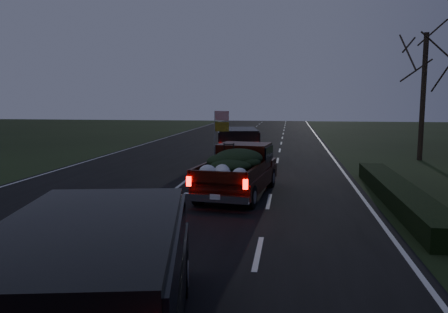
% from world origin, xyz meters
% --- Properties ---
extents(ground, '(120.00, 120.00, 0.00)m').
position_xyz_m(ground, '(0.00, 0.00, 0.00)').
color(ground, black).
rests_on(ground, ground).
extents(road_asphalt, '(14.00, 120.00, 0.02)m').
position_xyz_m(road_asphalt, '(0.00, 0.00, 0.01)').
color(road_asphalt, black).
rests_on(road_asphalt, ground).
extents(hedge_row, '(1.00, 10.00, 0.60)m').
position_xyz_m(hedge_row, '(7.80, 3.00, 0.30)').
color(hedge_row, black).
rests_on(hedge_row, ground).
extents(bare_tree_far, '(3.60, 3.60, 7.00)m').
position_xyz_m(bare_tree_far, '(11.50, 14.00, 5.23)').
color(bare_tree_far, black).
rests_on(bare_tree_far, ground).
extents(pickup_truck, '(2.56, 5.26, 2.65)m').
position_xyz_m(pickup_truck, '(2.47, 3.39, 0.99)').
color(pickup_truck, '#340D07').
rests_on(pickup_truck, ground).
extents(lead_suv, '(2.94, 5.41, 1.47)m').
position_xyz_m(lead_suv, '(1.43, 11.85, 1.11)').
color(lead_suv, black).
rests_on(lead_suv, ground).
extents(rear_suv, '(3.28, 5.71, 1.54)m').
position_xyz_m(rear_suv, '(1.84, -6.85, 1.17)').
color(rear_suv, black).
rests_on(rear_suv, ground).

